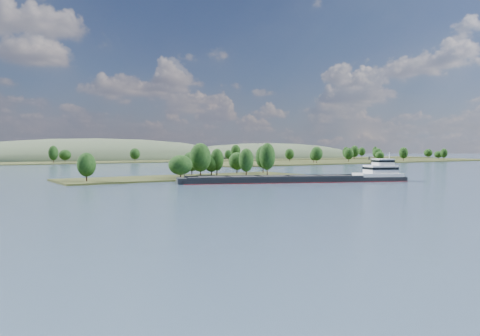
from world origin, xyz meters
TOP-DOWN VIEW (x-y plane):
  - ground at (0.00, 120.00)m, footprint 1800.00×1800.00m
  - tree_island at (6.69, 178.84)m, footprint 100.00×30.00m
  - right_bank at (231.15, 299.58)m, footprint 320.00×90.00m
  - back_shoreline at (9.33, 399.75)m, footprint 900.00×60.00m
  - hill_east at (260.00, 470.00)m, footprint 260.00×140.00m
  - hill_west at (60.00, 500.00)m, footprint 320.00×160.00m
  - cargo_barge at (27.21, 137.17)m, footprint 79.82×40.46m

SIDE VIEW (x-z plane):
  - ground at x=0.00m, z-range 0.00..0.00m
  - hill_east at x=260.00m, z-range -18.00..18.00m
  - hill_west at x=60.00m, z-range -22.00..22.00m
  - back_shoreline at x=9.33m, z-range -7.29..8.78m
  - right_bank at x=231.15m, z-range -6.61..8.65m
  - cargo_barge at x=27.21m, z-range -4.17..6.98m
  - tree_island at x=6.69m, z-range -3.34..11.43m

